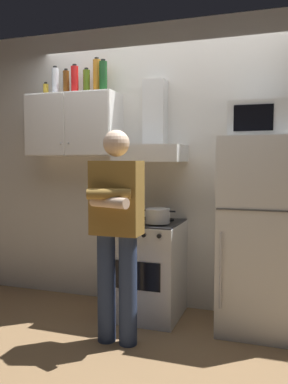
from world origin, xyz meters
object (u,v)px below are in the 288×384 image
(cooking_pot, at_px, (158,216))
(bottle_vodka_clear, at_px, (55,81))
(stove_oven, at_px, (148,269))
(bottle_wine_green, at_px, (103,77))
(upper_cabinet, at_px, (74,125))
(bottle_soda_red, at_px, (75,80))
(bottle_olive_oil, at_px, (87,82))
(bottle_spice_jar, at_px, (46,90))
(bottle_liquor_amber, at_px, (97,76))
(bottle_beer_brown, at_px, (66,83))
(refrigerator, at_px, (257,235))
(range_hood, at_px, (152,140))
(person_standing, at_px, (116,228))
(microwave, at_px, (260,120))

(cooking_pot, xyz_separation_m, bottle_vodka_clear, (-1.13, 0.25, 1.25))
(stove_oven, xyz_separation_m, bottle_wine_green, (-0.48, 0.12, 1.76))
(upper_cabinet, height_order, bottle_soda_red, bottle_soda_red)
(bottle_olive_oil, xyz_separation_m, bottle_wine_green, (0.20, -0.04, 0.03))
(stove_oven, xyz_separation_m, bottle_spice_jar, (-1.13, 0.16, 1.68))
(stove_oven, height_order, bottle_liquor_amber, bottle_liquor_amber)
(upper_cabinet, height_order, bottle_liquor_amber, bottle_liquor_amber)
(bottle_liquor_amber, height_order, bottle_olive_oil, bottle_liquor_amber)
(bottle_wine_green, bearing_deg, upper_cabinet, 179.71)
(bottle_spice_jar, height_order, bottle_beer_brown, bottle_beer_brown)
(bottle_vodka_clear, bearing_deg, refrigerator, -3.89)
(bottle_beer_brown, bearing_deg, bottle_soda_red, -26.09)
(bottle_wine_green, bearing_deg, bottle_vodka_clear, 178.93)
(stove_oven, distance_m, bottle_liquor_amber, 1.88)
(range_hood, bearing_deg, person_standing, -93.91)
(cooking_pot, distance_m, bottle_liquor_amber, 1.48)
(range_hood, bearing_deg, bottle_olive_oil, 176.48)
(microwave, bearing_deg, stove_oven, -178.85)
(person_standing, height_order, bottle_soda_red, bottle_soda_red)
(bottle_olive_oil, bearing_deg, bottle_spice_jar, -179.14)
(bottle_beer_brown, distance_m, bottle_wine_green, 0.42)
(person_standing, height_order, bottle_beer_brown, bottle_beer_brown)
(microwave, bearing_deg, bottle_liquor_amber, 174.35)
(refrigerator, xyz_separation_m, cooking_pot, (-0.82, -0.12, 0.14))
(range_hood, xyz_separation_m, bottle_liquor_amber, (-0.57, 0.04, 0.61))
(person_standing, bearing_deg, cooking_pot, 69.70)
(bottle_vodka_clear, distance_m, bottle_spice_jar, 0.15)
(person_standing, bearing_deg, upper_cabinet, 135.74)
(person_standing, relative_size, bottle_vodka_clear, 5.83)
(microwave, xyz_separation_m, cooking_pot, (-0.82, -0.14, -0.80))
(bottle_beer_brown, height_order, bottle_wine_green, bottle_wine_green)
(person_standing, relative_size, cooking_pot, 5.27)
(bottle_soda_red, bearing_deg, range_hood, 2.05)
(range_hood, xyz_separation_m, person_standing, (-0.05, -0.73, -0.70))
(cooking_pot, bearing_deg, bottle_liquor_amber, 157.59)
(bottle_vodka_clear, xyz_separation_m, bottle_soda_red, (0.23, -0.03, -0.00))
(upper_cabinet, height_order, microwave, upper_cabinet)
(bottle_soda_red, bearing_deg, upper_cabinet, 139.66)
(bottle_soda_red, bearing_deg, person_standing, -44.42)
(upper_cabinet, height_order, bottle_spice_jar, bottle_spice_jar)
(bottle_beer_brown, bearing_deg, range_hood, -2.26)
(bottle_spice_jar, bearing_deg, upper_cabinet, -6.31)
(stove_oven, xyz_separation_m, cooking_pot, (0.13, -0.12, 0.50))
(upper_cabinet, distance_m, bottle_liquor_amber, 0.52)
(range_hood, distance_m, bottle_wine_green, 0.77)
(bottle_beer_brown, bearing_deg, bottle_olive_oil, 1.65)
(upper_cabinet, xyz_separation_m, range_hood, (0.80, 0.00, -0.15))
(refrigerator, height_order, bottle_liquor_amber, bottle_liquor_amber)
(refrigerator, distance_m, bottle_wine_green, 2.00)
(bottle_beer_brown, bearing_deg, bottle_liquor_amber, 1.26)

